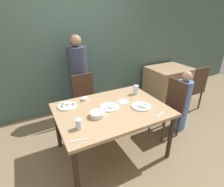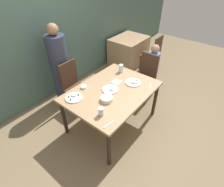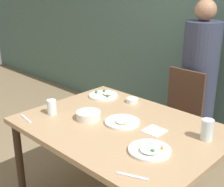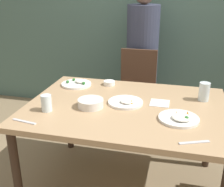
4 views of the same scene
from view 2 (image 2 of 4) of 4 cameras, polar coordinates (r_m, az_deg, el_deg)
The scene contains 19 objects.
ground_plane at distance 3.29m, azimuth 0.05°, elevation -9.40°, with size 10.00×10.00×0.00m, color #847051.
wall_back at distance 3.62m, azimuth -21.36°, elevation 18.39°, with size 10.00×0.06×2.70m.
dining_table at distance 2.83m, azimuth 0.06°, elevation -0.10°, with size 1.46×1.07×0.75m.
chair_adult_spot at distance 3.41m, azimuth -12.29°, elevation 2.75°, with size 0.40×0.40×0.95m.
chair_child_spot at distance 3.67m, azimuth 10.80°, elevation 5.72°, with size 0.40×0.40×0.95m.
person_adult at distance 3.53m, azimuth -16.46°, elevation 7.68°, with size 0.35×0.35×1.58m.
person_child at distance 3.90m, azimuth 12.90°, elevation 7.39°, with size 0.24×0.24×1.07m.
bowl_curry at distance 2.57m, azimuth -1.76°, elevation -1.69°, with size 0.19×0.19×0.06m.
plate_rice_adult at distance 2.69m, azimuth -12.35°, elevation -1.18°, with size 0.26×0.26×0.05m.
plate_rice_child at distance 2.96m, azimuth 7.06°, elevation 3.67°, with size 0.27×0.27×0.05m.
plate_noodles at distance 2.78m, azimuth -0.56°, elevation 1.39°, with size 0.26×0.26×0.05m.
bowl_rice_small at distance 2.86m, azimuth -9.21°, elevation 2.19°, with size 0.10×0.10×0.04m.
glass_water_tall at distance 2.33m, azimuth -3.62°, elevation -5.92°, with size 0.07×0.07×0.12m.
glass_water_short at distance 3.23m, azimuth 2.95°, elevation 8.25°, with size 0.08×0.08×0.14m.
napkin_folded at distance 2.98m, azimuth 1.50°, elevation 3.90°, with size 0.14×0.14×0.01m.
fork_steel at distance 2.24m, azimuth -0.94°, elevation -10.03°, with size 0.18×0.05×0.01m.
spoon_steel at distance 2.94m, azimuth 12.35°, elevation 2.36°, with size 0.17×0.09×0.01m.
background_table at distance 5.04m, azimuth 5.45°, elevation 13.73°, with size 0.96×0.78×0.73m.
chair_background at distance 4.67m, azimuth 13.19°, elevation 12.66°, with size 0.40×0.40×0.95m.
Camera 2 is at (-1.74, -1.39, 2.41)m, focal length 28.00 mm.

